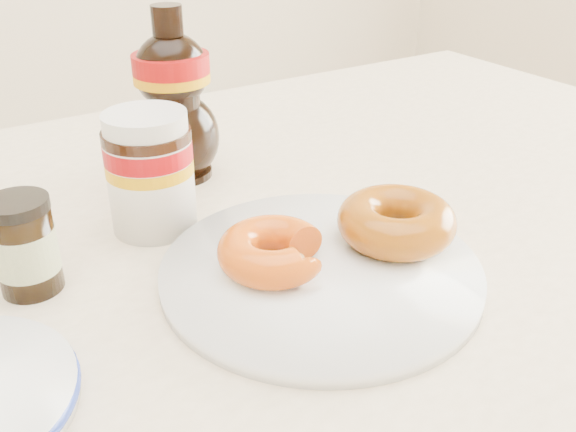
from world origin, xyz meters
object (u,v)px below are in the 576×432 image
donut_bitten (273,251)px  donut_whole (396,221)px  dark_jar (25,246)px  syrup_bottle (174,95)px  nutella_jar (150,168)px  plate (321,271)px  dining_table (231,343)px

donut_bitten → donut_whole: size_ratio=0.87×
dark_jar → donut_bitten: bearing=-29.1°
donut_bitten → syrup_bottle: syrup_bottle is taller
donut_whole → nutella_jar: size_ratio=0.91×
nutella_jar → donut_whole: bearing=-44.4°
dark_jar → nutella_jar: bearing=20.0°
donut_whole → nutella_jar: (-0.16, 0.16, 0.03)m
donut_bitten → nutella_jar: 0.15m
plate → syrup_bottle: syrup_bottle is taller
syrup_bottle → dark_jar: size_ratio=2.30×
dining_table → dark_jar: 0.20m
donut_bitten → syrup_bottle: size_ratio=0.49×
dining_table → plate: size_ratio=5.36×
plate → donut_bitten: size_ratio=2.94×
dining_table → nutella_jar: nutella_jar is taller
dining_table → donut_whole: donut_whole is taller
dining_table → nutella_jar: size_ratio=12.56×
plate → dark_jar: 0.23m
dining_table → plate: bearing=-45.6°
dark_jar → plate: bearing=-28.6°
plate → nutella_jar: bearing=117.7°
dining_table → donut_whole: 0.19m
plate → nutella_jar: nutella_jar is taller
donut_whole → dark_jar: size_ratio=1.29×
nutella_jar → dark_jar: (-0.12, -0.04, -0.02)m
syrup_bottle → nutella_jar: bearing=-124.9°
plate → nutella_jar: (-0.08, 0.15, 0.05)m
dining_table → nutella_jar: (-0.02, 0.10, 0.14)m
donut_whole → dark_jar: dark_jar is taller
donut_bitten → dark_jar: size_ratio=1.13×
dining_table → donut_whole: bearing=-23.6°
dining_table → donut_bitten: size_ratio=15.77×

